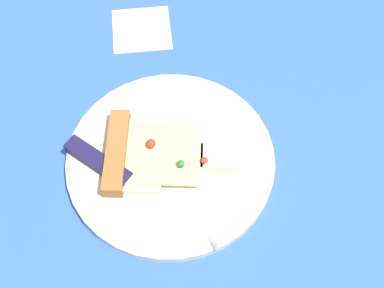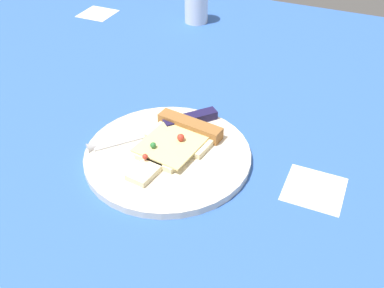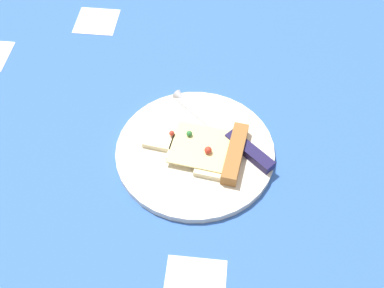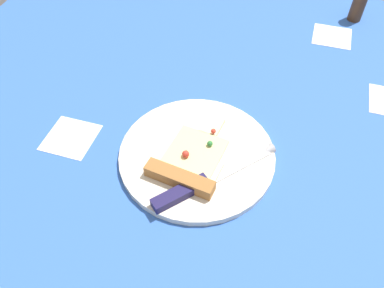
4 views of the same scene
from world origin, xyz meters
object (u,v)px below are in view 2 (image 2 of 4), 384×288
(plate, at_px, (168,155))
(knife, at_px, (167,126))
(drinking_glass, at_px, (196,5))
(pizza_slice, at_px, (176,141))

(plate, relative_size, knife, 1.43)
(drinking_glass, bearing_deg, knife, -162.36)
(pizza_slice, relative_size, drinking_glass, 2.07)
(plate, relative_size, pizza_slice, 1.51)
(plate, xyz_separation_m, drinking_glass, (0.55, 0.19, 0.04))
(plate, xyz_separation_m, knife, (0.06, 0.03, 0.01))
(pizza_slice, bearing_deg, knife, -36.55)
(plate, height_order, knife, knife)
(plate, bearing_deg, drinking_glass, 18.73)
(plate, height_order, drinking_glass, drinking_glass)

